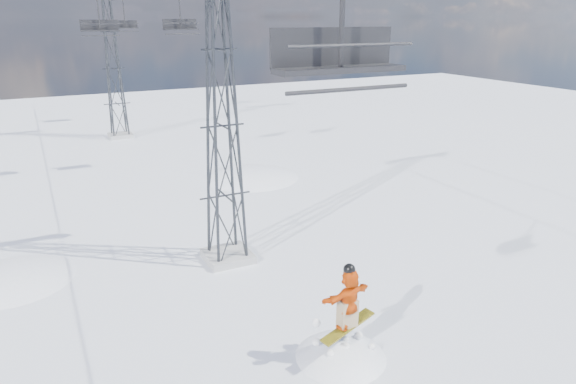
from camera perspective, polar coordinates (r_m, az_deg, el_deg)
name	(u,v)px	position (r m, az deg, el deg)	size (l,w,h in m)	color
ground	(304,384)	(14.71, 1.84, -20.57)	(120.00, 120.00, 0.00)	white
snow_terrain	(79,329)	(36.48, -22.21, -13.95)	(39.00, 37.00, 22.00)	white
lift_tower_near	(222,127)	(19.40, -7.31, 7.22)	(5.20, 1.80, 11.43)	#999999
lift_tower_far	(113,69)	(43.57, -18.83, 12.81)	(5.20, 1.80, 11.43)	#999999
lift_chair_near	(338,54)	(7.72, 5.62, 15.04)	(2.03, 0.58, 2.52)	black
lift_chair_mid	(181,25)	(31.87, -11.86, 17.66)	(2.00, 0.57, 2.48)	black
lift_chair_far	(100,27)	(31.48, -20.18, 16.87)	(2.03, 0.58, 2.52)	black
lift_chair_extra	(125,25)	(49.36, -17.67, 17.26)	(2.21, 0.64, 2.74)	black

